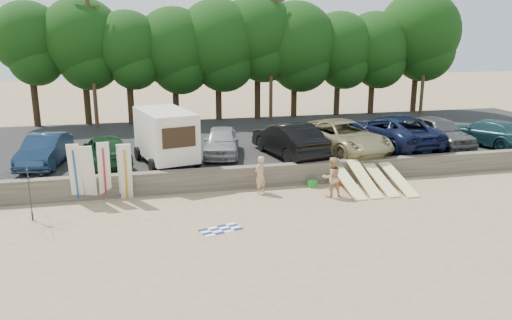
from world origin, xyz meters
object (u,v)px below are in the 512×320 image
object	(u,v)px
car_5	(392,131)
cooler	(312,183)
beachgoer_b	(332,177)
car_0	(45,150)
car_7	(486,132)
car_2	(222,142)
car_3	(289,139)
box_trailer	(166,134)
car_4	(343,137)
car_6	(438,132)
car_1	(106,150)
beach_umbrella	(31,194)
beachgoer_a	(260,175)

from	to	relation	value
car_5	cooler	world-z (taller)	car_5
car_5	beachgoer_b	bearing A→B (deg)	38.00
car_0	car_7	xyz separation A→B (m)	(23.52, -0.91, -0.01)
car_2	car_3	bearing A→B (deg)	-4.42
box_trailer	car_3	xyz separation A→B (m)	(6.21, 0.10, -0.59)
box_trailer	car_4	xyz separation A→B (m)	(9.23, 0.17, -0.62)
box_trailer	car_6	world-z (taller)	box_trailer
car_4	car_7	world-z (taller)	car_4
car_4	car_2	bearing A→B (deg)	159.31
car_4	car_6	xyz separation A→B (m)	(5.77, 0.24, -0.02)
beachgoer_b	car_7	bearing A→B (deg)	-163.13
car_4	car_1	bearing A→B (deg)	166.32
car_7	beach_umbrella	xyz separation A→B (m)	(-23.12, -4.79, -0.37)
car_0	car_1	xyz separation A→B (m)	(2.84, -0.63, 0.02)
car_5	beachgoer_b	xyz separation A→B (m)	(-5.69, -5.48, -0.72)
box_trailer	car_3	bearing A→B (deg)	-12.75
car_3	beachgoer_a	bearing A→B (deg)	45.49
car_0	car_5	size ratio (longest dim) A/B	0.70
car_4	cooler	bearing A→B (deg)	-143.84
box_trailer	beachgoer_a	distance (m)	5.32
box_trailer	beachgoer_b	size ratio (longest dim) A/B	2.54
car_0	cooler	bearing A→B (deg)	-10.81
beachgoer_a	car_2	bearing A→B (deg)	-114.72
car_3	car_7	size ratio (longest dim) A/B	1.06
car_4	beachgoer_a	xyz separation A→B (m)	(-5.38, -3.60, -0.70)
box_trailer	car_2	bearing A→B (deg)	6.43
car_2	car_1	bearing A→B (deg)	-161.51
car_2	beach_umbrella	xyz separation A→B (m)	(-8.16, -5.77, -0.37)
box_trailer	car_2	distance (m)	3.16
car_2	cooler	xyz separation A→B (m)	(3.52, -4.13, -1.27)
box_trailer	beachgoer_a	world-z (taller)	box_trailer
car_3	beachgoer_a	world-z (taller)	car_3
car_2	car_3	world-z (taller)	car_3
car_1	beachgoer_b	size ratio (longest dim) A/B	2.56
car_3	car_1	bearing A→B (deg)	-12.41
car_0	car_5	world-z (taller)	car_5
car_0	car_6	size ratio (longest dim) A/B	0.92
car_5	box_trailer	bearing A→B (deg)	-1.90
box_trailer	car_7	distance (m)	17.86
car_2	cooler	world-z (taller)	car_2
car_5	car_7	bearing A→B (deg)	165.71
car_0	cooler	world-z (taller)	car_0
beachgoer_a	beach_umbrella	xyz separation A→B (m)	(-9.13, -1.28, 0.22)
car_5	car_6	size ratio (longest dim) A/B	1.32
car_2	car_4	distance (m)	6.41
beachgoer_a	car_1	bearing A→B (deg)	-66.48
box_trailer	beachgoer_b	bearing A→B (deg)	-48.04
car_3	beach_umbrella	size ratio (longest dim) A/B	2.26
car_3	beachgoer_b	distance (m)	4.79
cooler	car_4	bearing A→B (deg)	38.02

